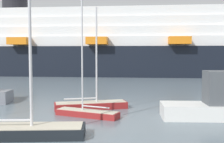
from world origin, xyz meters
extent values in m
cube|color=maroon|center=(-1.20, 10.56, 0.28)|extent=(6.31, 3.50, 0.56)
cube|color=beige|center=(-1.20, 10.56, 0.58)|extent=(6.04, 3.30, 0.04)
cylinder|color=silver|center=(-0.73, 10.72, 4.59)|extent=(0.15, 0.15, 8.07)
cylinder|color=silver|center=(-2.04, 10.26, 0.91)|extent=(2.65, 1.03, 0.12)
cube|color=black|center=(-3.62, 2.15, 0.31)|extent=(7.32, 2.95, 0.62)
cube|color=beige|center=(-3.62, 2.15, 0.64)|extent=(7.02, 2.76, 0.04)
cylinder|color=silver|center=(-3.06, 2.23, 6.40)|extent=(0.17, 0.17, 11.57)
cylinder|color=silver|center=(-4.64, 1.99, 0.97)|extent=(3.19, 0.61, 0.14)
cube|color=maroon|center=(-0.94, 7.61, 0.22)|extent=(5.05, 2.57, 0.44)
cube|color=beige|center=(-0.94, 7.61, 0.46)|extent=(4.83, 2.42, 0.04)
cylinder|color=silver|center=(-1.32, 7.73, 4.59)|extent=(0.12, 0.12, 8.29)
cylinder|color=silver|center=(-0.26, 7.40, 0.79)|extent=(2.15, 0.76, 0.09)
cube|color=white|center=(8.92, 8.08, 0.53)|extent=(8.80, 3.12, 1.06)
cube|color=black|center=(-5.66, 48.88, 3.06)|extent=(111.44, 16.62, 6.12)
cube|color=white|center=(-5.66, 48.88, 7.12)|extent=(102.52, 14.66, 2.00)
cube|color=white|center=(-5.66, 48.88, 9.13)|extent=(96.37, 13.79, 2.00)
cube|color=white|center=(-5.66, 48.88, 11.13)|extent=(90.22, 12.91, 2.00)
cube|color=white|center=(-5.66, 48.88, 13.13)|extent=(84.07, 12.03, 2.00)
cube|color=orange|center=(-21.16, 40.63, 7.12)|extent=(4.04, 3.15, 1.40)
cube|color=orange|center=(-5.58, 40.78, 7.12)|extent=(4.04, 3.15, 1.40)
cube|color=orange|center=(10.00, 40.92, 7.12)|extent=(4.04, 3.15, 1.40)
camera|label=1|loc=(3.17, -12.78, 4.77)|focal=44.87mm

